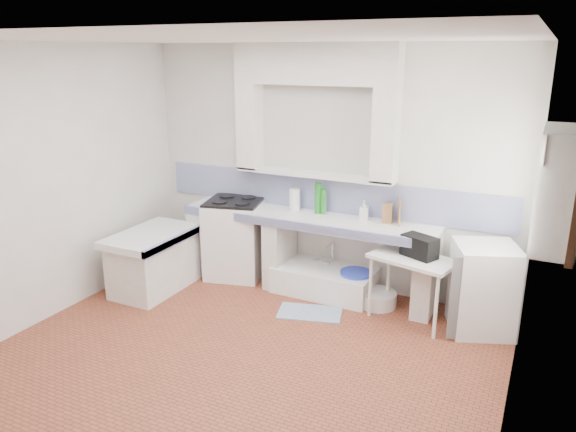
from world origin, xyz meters
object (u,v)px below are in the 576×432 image
at_px(stove, 235,239).
at_px(sink, 325,281).
at_px(fridge, 483,288).
at_px(side_table, 411,289).

bearing_deg(stove, sink, -13.65).
relative_size(stove, fridge, 1.05).
xyz_separation_m(side_table, fridge, (0.69, 0.12, 0.10)).
bearing_deg(side_table, sink, -179.05).
xyz_separation_m(sink, side_table, (1.06, -0.25, 0.21)).
relative_size(sink, fridge, 1.28).
bearing_deg(fridge, sink, 154.17).
distance_m(sink, side_table, 1.11).
bearing_deg(sink, stove, -178.90).
distance_m(stove, fridge, 2.96).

